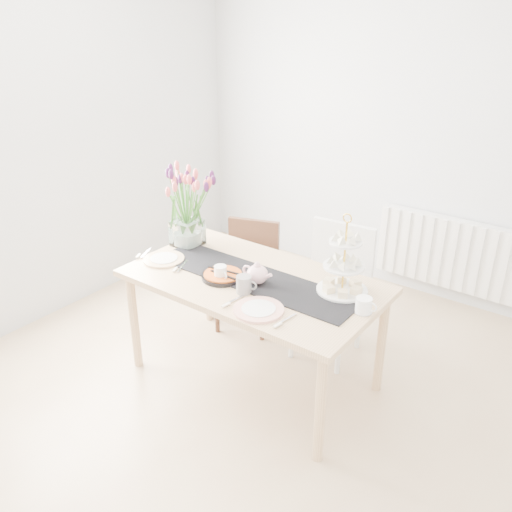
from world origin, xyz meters
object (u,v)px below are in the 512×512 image
Objects in this scene: chair_white at (334,280)px; tulip_vase at (185,194)px; mug_white at (220,273)px; mug_grey at (244,285)px; dining_table at (254,289)px; cream_jug at (364,305)px; chair_brown at (250,266)px; cake_stand at (343,273)px; teapot at (257,274)px; plate_left at (164,259)px; plate_right at (259,310)px; radiator at (449,253)px; tart_tin at (223,276)px.

tulip_vase is (-0.93, -0.49, 0.58)m from chair_white.
chair_white is 0.89m from mug_white.
dining_table is at bearing 87.22° from mug_grey.
chair_white is 10.21× the size of cream_jug.
mug_white is (0.31, -0.71, 0.33)m from chair_brown.
tulip_vase reaches higher than dining_table.
cake_stand reaches higher than chair_white.
tulip_vase is 0.83m from teapot.
tulip_vase is at bearing 173.73° from cream_jug.
cake_stand is 1.22m from plate_left.
plate_left is at bearing -174.69° from cream_jug.
tulip_vase is 3.22× the size of teapot.
cream_jug is (0.21, -0.14, -0.08)m from cake_stand.
plate_left is (-0.65, -0.14, 0.08)m from dining_table.
cream_jug is 0.32× the size of plate_right.
radiator is 1.28× the size of chair_white.
chair_white is at bearing -15.35° from chair_brown.
cake_stand reaches higher than tart_tin.
mug_white reaches higher than radiator.
plate_right is at bearing -3.39° from mug_white.
cream_jug is at bearing 34.82° from plate_right.
teapot is 1.96× the size of mug_grey.
plate_right reaches higher than dining_table.
cake_stand is (1.22, 0.04, -0.25)m from tulip_vase.
cream_jug is 0.91m from tart_tin.
tart_tin reaches higher than dining_table.
tulip_vase is 7.41× the size of cream_jug.
radiator is 11.09× the size of mug_grey.
chair_white is 0.86m from mug_grey.
tart_tin is 0.04m from mug_white.
chair_white is 8.69× the size of mug_grey.
chair_white is 3.51× the size of tart_tin.
tulip_vase is at bearing 171.06° from mug_white.
cake_stand is at bearing 15.25° from plate_left.
cream_jug is 0.85× the size of mug_grey.
cake_stand is (0.53, 0.18, 0.20)m from dining_table.
tart_tin reaches higher than radiator.
tulip_vase is (-0.69, 0.14, 0.45)m from dining_table.
cake_stand is 1.63× the size of plate_left.
plate_left is at bearing -175.66° from tart_tin.
mug_grey is (-0.47, -0.35, -0.07)m from cake_stand.
chair_brown is (-0.47, 0.58, -0.20)m from dining_table.
tulip_vase reaches higher than teapot.
radiator is 1.79m from cream_jug.
mug_grey is (-0.67, -0.22, 0.01)m from cream_jug.
mug_grey is 0.23m from plate_right.
radiator is 4.48× the size of tart_tin.
chair_brown is at bearing 63.47° from tulip_vase.
chair_white reaches higher than plate_left.
plate_right is (0.95, -0.43, -0.37)m from tulip_vase.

